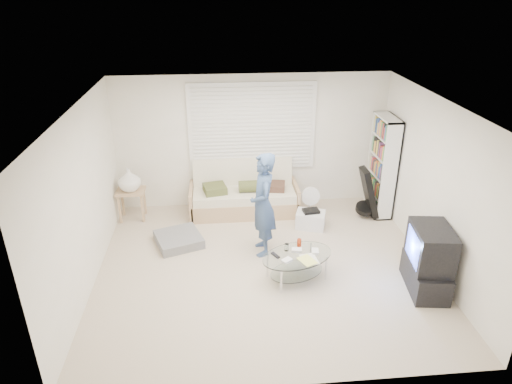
{
  "coord_description": "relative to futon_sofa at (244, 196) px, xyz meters",
  "views": [
    {
      "loc": [
        -0.66,
        -5.78,
        4.0
      ],
      "look_at": [
        -0.1,
        0.3,
        1.13
      ],
      "focal_mm": 32.0,
      "sensor_mm": 36.0,
      "label": 1
    }
  ],
  "objects": [
    {
      "name": "floor_fan",
      "position": [
        1.2,
        -0.27,
        0.02
      ],
      "size": [
        0.34,
        0.23,
        0.58
      ],
      "color": "white",
      "rests_on": "ground"
    },
    {
      "name": "bookshelf",
      "position": [
        2.51,
        -0.21,
        0.6
      ],
      "size": [
        0.29,
        0.77,
        1.83
      ],
      "color": "white",
      "rests_on": "ground"
    },
    {
      "name": "room_shell",
      "position": [
        0.19,
        -1.39,
        1.31
      ],
      "size": [
        5.02,
        4.52,
        2.51
      ],
      "color": "silver",
      "rests_on": "ground"
    },
    {
      "name": "futon_sofa",
      "position": [
        0.0,
        0.0,
        0.0
      ],
      "size": [
        1.99,
        0.8,
        0.97
      ],
      "color": "tan",
      "rests_on": "ground"
    },
    {
      "name": "window_blinds",
      "position": [
        0.19,
        0.33,
        1.23
      ],
      "size": [
        2.32,
        0.08,
        1.62
      ],
      "color": "silver",
      "rests_on": "ground"
    },
    {
      "name": "tv_unit",
      "position": [
        2.38,
        -2.59,
        0.15
      ],
      "size": [
        0.58,
        0.94,
        0.96
      ],
      "color": "black",
      "rests_on": "ground"
    },
    {
      "name": "side_table",
      "position": [
        -2.03,
        -0.09,
        0.41
      ],
      "size": [
        0.5,
        0.4,
        0.99
      ],
      "color": "tan",
      "rests_on": "ground"
    },
    {
      "name": "ground",
      "position": [
        0.19,
        -1.87,
        -0.32
      ],
      "size": [
        5.0,
        5.0,
        0.0
      ],
      "primitive_type": "plane",
      "color": "#BCAB92",
      "rests_on": "ground"
    },
    {
      "name": "coffee_table",
      "position": [
        0.62,
        -2.19,
        0.0
      ],
      "size": [
        1.24,
        1.01,
        0.52
      ],
      "color": "silver",
      "rests_on": "ground"
    },
    {
      "name": "guitar_case",
      "position": [
        2.22,
        -0.44,
        0.11
      ],
      "size": [
        0.39,
        0.36,
        0.95
      ],
      "color": "black",
      "rests_on": "ground"
    },
    {
      "name": "standing_person",
      "position": [
        0.21,
        -1.42,
        0.52
      ],
      "size": [
        0.43,
        0.63,
        1.67
      ],
      "primitive_type": "imported",
      "rotation": [
        0.0,
        0.0,
        -1.52
      ],
      "color": "navy",
      "rests_on": "ground"
    },
    {
      "name": "grey_floor_pillow",
      "position": [
        -1.16,
        -1.05,
        -0.24
      ],
      "size": [
        0.89,
        0.89,
        0.16
      ],
      "primitive_type": "cube",
      "rotation": [
        0.0,
        0.0,
        0.34
      ],
      "color": "slate",
      "rests_on": "ground"
    },
    {
      "name": "storage_bin",
      "position": [
        1.13,
        -0.71,
        -0.16
      ],
      "size": [
        0.57,
        0.48,
        0.35
      ],
      "color": "white",
      "rests_on": "ground"
    }
  ]
}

